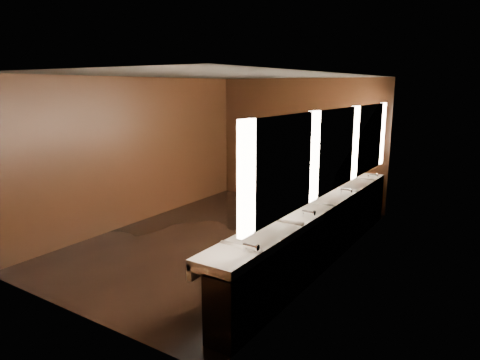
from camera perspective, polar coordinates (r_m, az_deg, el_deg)
floor at (r=7.57m, az=-2.24°, el=-7.89°), size 6.00×6.00×0.00m
ceiling at (r=7.11m, az=-2.44°, el=13.81°), size 4.00×6.00×0.02m
wall_back at (r=9.78m, az=7.89°, el=5.10°), size 4.00×0.02×2.80m
wall_front at (r=5.12m, az=-22.12°, el=-2.38°), size 4.00×0.02×2.80m
wall_left at (r=8.51m, az=-13.43°, el=3.79°), size 0.02×6.00×2.80m
wall_right at (r=6.29m, az=12.73°, el=0.86°), size 0.02×6.00×2.80m
sink_counter at (r=6.59m, az=10.66°, el=-6.66°), size 0.55×5.40×1.01m
mirror_band at (r=6.23m, az=12.71°, el=4.04°), size 0.06×5.03×1.15m
person at (r=6.64m, az=5.16°, el=-3.31°), size 0.54×0.69×1.66m
trash_bin at (r=6.45m, az=7.65°, el=-8.76°), size 0.47×0.47×0.61m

